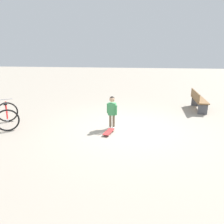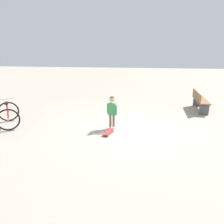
{
  "view_description": "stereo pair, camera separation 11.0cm",
  "coord_description": "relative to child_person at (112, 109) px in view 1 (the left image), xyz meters",
  "views": [
    {
      "loc": [
        6.35,
        0.29,
        2.44
      ],
      "look_at": [
        0.0,
        -0.55,
        0.55
      ],
      "focal_mm": 33.43,
      "sensor_mm": 36.0,
      "label": 1
    },
    {
      "loc": [
        6.34,
        0.4,
        2.44
      ],
      "look_at": [
        0.0,
        -0.55,
        0.55
      ],
      "focal_mm": 33.43,
      "sensor_mm": 36.0,
      "label": 2
    }
  ],
  "objects": [
    {
      "name": "bicycle_near",
      "position": [
        0.26,
        -3.48,
        -0.28
      ],
      "size": [
        1.28,
        1.18,
        0.85
      ],
      "color": "black",
      "rests_on": "ground"
    },
    {
      "name": "skateboard",
      "position": [
        0.48,
        -0.04,
        -0.6
      ],
      "size": [
        0.61,
        0.31,
        0.07
      ],
      "color": "#B22D2D",
      "rests_on": "ground"
    },
    {
      "name": "child_person",
      "position": [
        0.0,
        0.0,
        0.0
      ],
      "size": [
        0.24,
        0.36,
        1.06
      ],
      "color": "brown",
      "rests_on": "ground"
    },
    {
      "name": "ground_plane",
      "position": [
        -0.0,
        0.55,
        -0.66
      ],
      "size": [
        50.0,
        50.0,
        0.0
      ],
      "primitive_type": "plane",
      "color": "#9E9384"
    },
    {
      "name": "street_bench",
      "position": [
        -2.7,
        3.35,
        -0.23
      ],
      "size": [
        1.62,
        0.52,
        0.8
      ],
      "color": "brown",
      "rests_on": "ground"
    }
  ]
}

